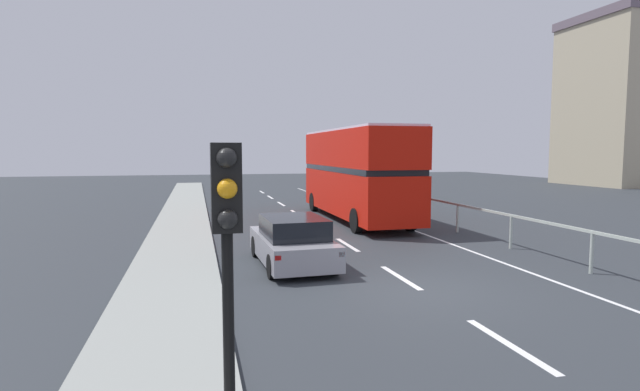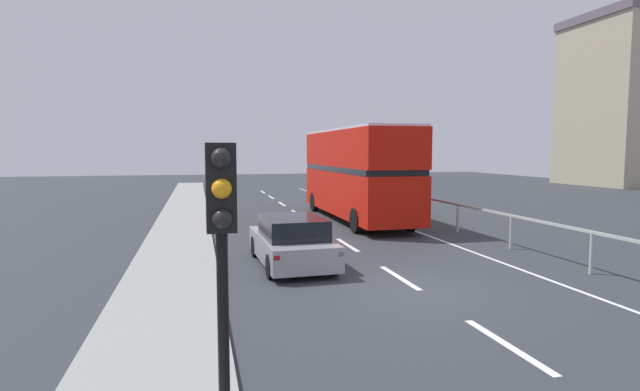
# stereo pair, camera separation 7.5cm
# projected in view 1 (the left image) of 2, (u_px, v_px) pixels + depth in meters

# --- Properties ---
(ground_plane) EXTENTS (73.07, 120.00, 0.10)m
(ground_plane) POSITION_uv_depth(u_px,v_px,m) (419.00, 291.00, 11.81)
(ground_plane) COLOR #2D3237
(near_sidewalk_kerb) EXTENTS (2.34, 80.00, 0.14)m
(near_sidewalk_kerb) POSITION_uv_depth(u_px,v_px,m) (167.00, 304.00, 10.41)
(near_sidewalk_kerb) COLOR gray
(near_sidewalk_kerb) RESTS_ON ground
(lane_paint_markings) EXTENTS (3.74, 46.00, 0.01)m
(lane_paint_markings) POSITION_uv_depth(u_px,v_px,m) (375.00, 230.00, 20.63)
(lane_paint_markings) COLOR silver
(lane_paint_markings) RESTS_ON ground
(bridge_side_railing) EXTENTS (0.10, 42.00, 1.16)m
(bridge_side_railing) POSITION_uv_depth(u_px,v_px,m) (437.00, 205.00, 21.65)
(bridge_side_railing) COLOR #ADB8AE
(bridge_side_railing) RESTS_ON ground
(double_decker_bus_red) EXTENTS (2.64, 10.51, 4.29)m
(double_decker_bus_red) POSITION_uv_depth(u_px,v_px,m) (356.00, 172.00, 23.46)
(double_decker_bus_red) COLOR red
(double_decker_bus_red) RESTS_ON ground
(hatchback_car_near) EXTENTS (1.99, 4.24, 1.41)m
(hatchback_car_near) POSITION_uv_depth(u_px,v_px,m) (292.00, 242.00, 14.19)
(hatchback_car_near) COLOR gray
(hatchback_car_near) RESTS_ON ground
(traffic_signal_pole) EXTENTS (0.30, 0.42, 3.21)m
(traffic_signal_pole) POSITION_uv_depth(u_px,v_px,m) (227.00, 222.00, 5.03)
(traffic_signal_pole) COLOR black
(traffic_signal_pole) RESTS_ON near_sidewalk_kerb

